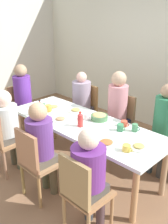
% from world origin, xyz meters
% --- Properties ---
extents(ground_plane, '(7.18, 7.18, 0.00)m').
position_xyz_m(ground_plane, '(0.00, 0.00, 0.00)').
color(ground_plane, '#8C6446').
extents(wall_back, '(6.22, 0.12, 2.60)m').
position_xyz_m(wall_back, '(0.00, 2.01, 1.30)').
color(wall_back, beige).
rests_on(wall_back, ground_plane).
extents(dining_table, '(2.26, 0.81, 0.73)m').
position_xyz_m(dining_table, '(0.00, 0.00, 0.65)').
color(dining_table, white).
rests_on(dining_table, ground_plane).
extents(chair_0, '(0.40, 0.40, 0.90)m').
position_xyz_m(chair_0, '(-0.75, 0.78, 0.51)').
color(chair_0, '#B0834F').
rests_on(chair_0, ground_plane).
extents(person_0, '(0.31, 0.31, 1.16)m').
position_xyz_m(person_0, '(-0.75, 0.69, 0.69)').
color(person_0, '#3F4338').
rests_on(person_0, ground_plane).
extents(chair_1, '(0.40, 0.40, 0.90)m').
position_xyz_m(chair_1, '(-0.75, -0.78, 0.51)').
color(chair_1, '#AC7C51').
rests_on(chair_1, ground_plane).
extents(person_1, '(0.33, 0.33, 1.16)m').
position_xyz_m(person_1, '(-0.75, -0.69, 0.71)').
color(person_1, brown).
rests_on(person_1, ground_plane).
extents(chair_2, '(0.40, 0.40, 0.90)m').
position_xyz_m(chair_2, '(0.75, -0.78, 0.51)').
color(chair_2, '#A8774C').
rests_on(chair_2, ground_plane).
extents(person_2, '(0.33, 0.33, 1.14)m').
position_xyz_m(person_2, '(0.75, -0.69, 0.69)').
color(person_2, '#3A3F45').
rests_on(person_2, ground_plane).
extents(chair_3, '(0.40, 0.40, 0.90)m').
position_xyz_m(chair_3, '(0.00, -0.78, 0.51)').
color(chair_3, '#A47C53').
rests_on(chair_3, ground_plane).
extents(person_3, '(0.30, 0.30, 1.19)m').
position_xyz_m(person_3, '(0.00, -0.69, 0.72)').
color(person_3, brown).
rests_on(person_3, ground_plane).
extents(chair_4, '(0.40, 0.40, 0.90)m').
position_xyz_m(chair_4, '(-1.51, 0.00, 0.51)').
color(chair_4, tan).
rests_on(chair_4, ground_plane).
extents(person_4, '(0.30, 0.30, 1.28)m').
position_xyz_m(person_4, '(-1.42, 0.00, 0.76)').
color(person_4, '#292847').
rests_on(person_4, ground_plane).
extents(chair_5, '(0.40, 0.40, 0.90)m').
position_xyz_m(chair_5, '(0.00, 0.78, 0.51)').
color(chair_5, '#A97B54').
rests_on(chair_5, ground_plane).
extents(person_5, '(0.30, 0.30, 1.29)m').
position_xyz_m(person_5, '(-0.00, 0.69, 0.77)').
color(person_5, '#273C42').
rests_on(person_5, ground_plane).
extents(chair_6, '(0.40, 0.40, 0.90)m').
position_xyz_m(chair_6, '(0.75, 0.78, 0.51)').
color(chair_6, black).
rests_on(chair_6, ground_plane).
extents(person_6, '(0.30, 0.30, 1.26)m').
position_xyz_m(person_6, '(0.75, 0.69, 0.73)').
color(person_6, '#404240').
rests_on(person_6, ground_plane).
extents(plate_0, '(0.22, 0.22, 0.04)m').
position_xyz_m(plate_0, '(-0.28, -0.17, 0.74)').
color(plate_0, silver).
rests_on(plate_0, dining_table).
extents(plate_1, '(0.22, 0.22, 0.04)m').
position_xyz_m(plate_1, '(-0.69, 0.06, 0.74)').
color(plate_1, white).
rests_on(plate_1, dining_table).
extents(plate_2, '(0.22, 0.22, 0.04)m').
position_xyz_m(plate_2, '(0.87, -0.05, 0.74)').
color(plate_2, white).
rests_on(plate_2, dining_table).
extents(plate_3, '(0.26, 0.26, 0.04)m').
position_xyz_m(plate_3, '(0.57, -0.23, 0.74)').
color(plate_3, silver).
rests_on(plate_3, dining_table).
extents(plate_4, '(0.23, 0.23, 0.04)m').
position_xyz_m(plate_4, '(-0.36, 0.19, 0.74)').
color(plate_4, white).
rests_on(plate_4, dining_table).
extents(plate_5, '(0.25, 0.25, 0.04)m').
position_xyz_m(plate_5, '(-0.92, -0.07, 0.74)').
color(plate_5, silver).
rests_on(plate_5, dining_table).
extents(bowl_0, '(0.23, 0.23, 0.09)m').
position_xyz_m(bowl_0, '(0.07, 0.21, 0.77)').
color(bowl_0, '#4C7D4E').
rests_on(bowl_0, dining_table).
extents(cup_0, '(0.12, 0.08, 0.07)m').
position_xyz_m(cup_0, '(0.43, 0.28, 0.76)').
color(cup_0, '#D65038').
rests_on(cup_0, dining_table).
extents(cup_1, '(0.12, 0.08, 0.09)m').
position_xyz_m(cup_1, '(0.48, 0.14, 0.77)').
color(cup_1, '#3E895A').
rests_on(cup_1, dining_table).
extents(cup_2, '(0.12, 0.09, 0.07)m').
position_xyz_m(cup_2, '(0.82, -0.19, 0.77)').
color(cup_2, '#EAC44A').
rests_on(cup_2, dining_table).
extents(cup_3, '(0.11, 0.08, 0.09)m').
position_xyz_m(cup_3, '(-0.76, -0.09, 0.77)').
color(cup_3, '#4E8764').
rests_on(cup_3, dining_table).
extents(cup_4, '(0.11, 0.07, 0.09)m').
position_xyz_m(cup_4, '(0.61, 0.26, 0.78)').
color(cup_4, '#4A8E5D').
rests_on(cup_4, dining_table).
extents(cup_5, '(0.12, 0.08, 0.09)m').
position_xyz_m(cup_5, '(-0.04, 0.09, 0.78)').
color(cup_5, white).
rests_on(cup_5, dining_table).
extents(cup_6, '(0.12, 0.08, 0.10)m').
position_xyz_m(cup_6, '(-0.63, -0.08, 0.78)').
color(cup_6, '#EBBF45').
rests_on(cup_6, dining_table).
extents(bottle_0, '(0.06, 0.06, 0.23)m').
position_xyz_m(bottle_0, '(-0.59, -0.26, 0.84)').
color(bottle_0, red).
rests_on(bottle_0, dining_table).
extents(bottle_1, '(0.07, 0.07, 0.20)m').
position_xyz_m(bottle_1, '(0.05, -0.11, 0.82)').
color(bottle_1, red).
rests_on(bottle_1, dining_table).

